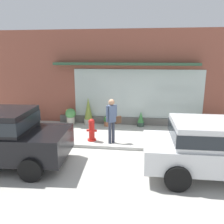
% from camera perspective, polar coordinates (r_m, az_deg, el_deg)
% --- Properties ---
extents(ground_plane, '(60.00, 60.00, 0.00)m').
position_cam_1_polar(ground_plane, '(8.82, 1.48, -8.53)').
color(ground_plane, '#B2AFA8').
extents(curb_strip, '(14.00, 0.24, 0.12)m').
position_cam_1_polar(curb_strip, '(8.62, 1.35, -8.66)').
color(curb_strip, '#B2B2AD').
rests_on(curb_strip, ground_plane).
extents(storefront, '(14.00, 0.81, 4.55)m').
position_cam_1_polar(storefront, '(11.38, 3.32, 8.16)').
color(storefront, brown).
rests_on(storefront, ground_plane).
extents(fire_hydrant, '(0.41, 0.38, 0.91)m').
position_cam_1_polar(fire_hydrant, '(9.30, -5.05, -4.43)').
color(fire_hydrant, red).
rests_on(fire_hydrant, ground_plane).
extents(pedestrian_with_handbag, '(0.56, 0.43, 1.76)m').
position_cam_1_polar(pedestrian_with_handbag, '(8.84, 0.01, -1.44)').
color(pedestrian_with_handbag, '#333847').
rests_on(pedestrian_with_handbag, ground_plane).
extents(parked_car_silver, '(4.47, 2.09, 1.60)m').
position_cam_1_polar(parked_car_silver, '(7.16, 25.34, -7.51)').
color(parked_car_silver, silver).
rests_on(parked_car_silver, ground_plane).
extents(potted_plant_trailing_edge, '(0.34, 0.34, 0.52)m').
position_cam_1_polar(potted_plant_trailing_edge, '(11.22, -1.21, -2.13)').
color(potted_plant_trailing_edge, '#9E6042').
rests_on(potted_plant_trailing_edge, ground_plane).
extents(potted_plant_near_hydrant, '(0.34, 0.34, 0.73)m').
position_cam_1_polar(potted_plant_near_hydrant, '(11.21, 7.13, -1.81)').
color(potted_plant_near_hydrant, '#33473D').
rests_on(potted_plant_near_hydrant, ground_plane).
extents(potted_plant_window_center, '(0.42, 0.42, 0.72)m').
position_cam_1_polar(potted_plant_window_center, '(11.39, 22.85, -2.53)').
color(potted_plant_window_center, '#4C4C51').
rests_on(potted_plant_window_center, ground_plane).
extents(potted_plant_by_entrance, '(0.41, 0.41, 0.58)m').
position_cam_1_polar(potted_plant_by_entrance, '(12.22, -19.83, -1.33)').
color(potted_plant_by_entrance, '#33473D').
rests_on(potted_plant_by_entrance, ground_plane).
extents(potted_plant_window_left, '(0.51, 0.51, 0.81)m').
position_cam_1_polar(potted_plant_window_left, '(11.60, -10.20, -0.90)').
color(potted_plant_window_left, '#B7B2A3').
rests_on(potted_plant_window_left, ground_plane).
extents(potted_plant_corner_tall, '(0.44, 0.44, 1.35)m').
position_cam_1_polar(potted_plant_corner_tall, '(11.48, -5.86, 0.17)').
color(potted_plant_corner_tall, '#B7B2A3').
rests_on(potted_plant_corner_tall, ground_plane).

